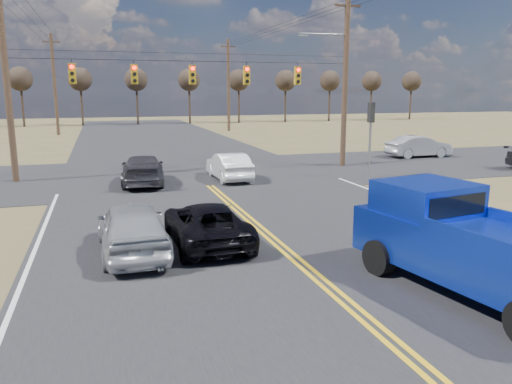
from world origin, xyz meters
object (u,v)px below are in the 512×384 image
object	(u,v)px
pickup_truck	(472,245)
black_suv	(206,224)
silver_suv	(132,228)
cross_car_east_near	(419,146)
white_car_queue	(229,166)
dgrey_car_queue	(143,170)

from	to	relation	value
pickup_truck	black_suv	xyz separation A→B (m)	(-4.90, 5.32, -0.49)
silver_suv	black_suv	bearing A→B (deg)	-173.48
black_suv	silver_suv	bearing A→B (deg)	7.79
silver_suv	cross_car_east_near	world-z (taller)	silver_suv
pickup_truck	cross_car_east_near	size ratio (longest dim) A/B	1.44
black_suv	white_car_queue	xyz separation A→B (m)	(3.31, 10.41, 0.07)
silver_suv	dgrey_car_queue	size ratio (longest dim) A/B	0.91
pickup_truck	cross_car_east_near	bearing A→B (deg)	47.81
pickup_truck	silver_suv	world-z (taller)	pickup_truck
cross_car_east_near	white_car_queue	bearing A→B (deg)	106.66
silver_suv	dgrey_car_queue	bearing A→B (deg)	-97.96
white_car_queue	dgrey_car_queue	world-z (taller)	dgrey_car_queue
pickup_truck	black_suv	size ratio (longest dim) A/B	1.43
dgrey_car_queue	white_car_queue	bearing A→B (deg)	-174.89
white_car_queue	cross_car_east_near	xyz separation A→B (m)	(14.51, 4.66, 0.05)
black_suv	pickup_truck	bearing A→B (deg)	132.14
dgrey_car_queue	cross_car_east_near	world-z (taller)	cross_car_east_near
pickup_truck	black_suv	world-z (taller)	pickup_truck
black_suv	cross_car_east_near	distance (m)	23.34
white_car_queue	cross_car_east_near	world-z (taller)	cross_car_east_near
pickup_truck	silver_suv	size ratio (longest dim) A/B	1.45
silver_suv	dgrey_car_queue	xyz separation A→B (m)	(1.16, 10.72, -0.04)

